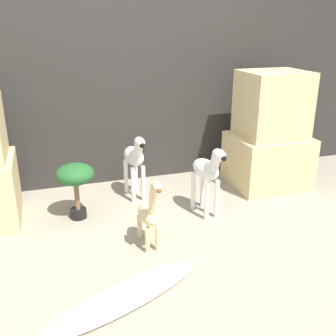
# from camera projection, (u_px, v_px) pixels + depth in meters

# --- Properties ---
(ground_plane) EXTENTS (14.00, 14.00, 0.00)m
(ground_plane) POSITION_uv_depth(u_px,v_px,m) (167.00, 257.00, 2.73)
(ground_plane) COLOR #9E937F
(wall_back) EXTENTS (6.40, 0.08, 2.20)m
(wall_back) POSITION_uv_depth(u_px,v_px,m) (118.00, 71.00, 3.71)
(wall_back) COLOR #2D2B28
(wall_back) RESTS_ON ground_plane
(rock_pillar_right) EXTENTS (0.71, 0.62, 1.11)m
(rock_pillar_right) POSITION_uv_depth(u_px,v_px,m) (269.00, 136.00, 3.78)
(rock_pillar_right) COLOR #DBC184
(rock_pillar_right) RESTS_ON ground_plane
(zebra_right) EXTENTS (0.20, 0.45, 0.62)m
(zebra_right) POSITION_uv_depth(u_px,v_px,m) (208.00, 171.00, 3.21)
(zebra_right) COLOR white
(zebra_right) RESTS_ON ground_plane
(zebra_left) EXTENTS (0.18, 0.44, 0.62)m
(zebra_left) POSITION_uv_depth(u_px,v_px,m) (135.00, 158.00, 3.52)
(zebra_left) COLOR white
(zebra_left) RESTS_ON ground_plane
(giraffe_figurine) EXTENTS (0.13, 0.43, 0.58)m
(giraffe_figurine) POSITION_uv_depth(u_px,v_px,m) (149.00, 213.00, 2.77)
(giraffe_figurine) COLOR beige
(giraffe_figurine) RESTS_ON ground_plane
(potted_palm_front) EXTENTS (0.31, 0.31, 0.47)m
(potted_palm_front) POSITION_uv_depth(u_px,v_px,m) (75.00, 178.00, 3.15)
(potted_palm_front) COLOR black
(potted_palm_front) RESTS_ON ground_plane
(surfboard) EXTENTS (1.12, 0.67, 0.09)m
(surfboard) POSITION_uv_depth(u_px,v_px,m) (124.00, 296.00, 2.31)
(surfboard) COLOR silver
(surfboard) RESTS_ON ground_plane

